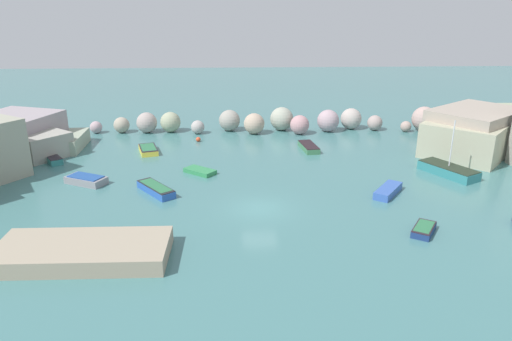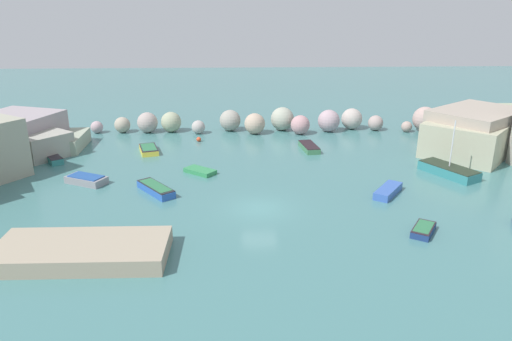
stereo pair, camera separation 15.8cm
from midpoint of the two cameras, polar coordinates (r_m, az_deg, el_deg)
name	(u,v)px [view 1 (the left image)]	position (r m, az deg, el deg)	size (l,w,h in m)	color
cove_water	(259,209)	(34.36, 0.28, -4.56)	(160.00, 160.00, 0.00)	#427778
rock_breakwater	(282,121)	(54.91, 3.02, 5.88)	(39.45, 4.41, 2.79)	#B79BA2
stone_dock	(83,251)	(29.46, -20.08, -9.05)	(9.73, 4.32, 0.98)	tan
channel_buoy	(198,139)	(51.26, -6.99, 3.71)	(0.50, 0.50, 0.50)	#E04C28
moored_boat_0	(448,170)	(44.00, 21.85, 0.03)	(4.10, 5.36, 4.78)	teal
moored_boat_1	(6,259)	(31.02, -27.82, -9.32)	(2.51, 2.33, 0.41)	red
moored_boat_2	(53,159)	(47.92, -23.08, 1.23)	(2.30, 2.70, 0.60)	teal
moored_boat_3	(86,180)	(41.33, -19.69, -1.06)	(3.65, 2.87, 0.66)	gray
moored_boat_4	(200,171)	(41.64, -6.80, -0.07)	(2.98, 2.76, 0.37)	#318A50
moored_boat_6	(148,150)	(48.30, -12.81, 2.45)	(2.40, 3.50, 0.56)	yellow
moored_boat_7	(309,147)	(48.28, 6.21, 2.80)	(1.80, 3.72, 0.56)	#407A50
moored_boat_8	(424,229)	(32.56, 19.24, -6.63)	(2.23, 2.59, 0.48)	navy
moored_boat_9	(388,191)	(38.12, 15.34, -2.34)	(2.97, 3.48, 0.57)	#365DB4
moored_boat_10	(156,189)	(37.83, -11.96, -2.16)	(3.41, 3.96, 0.63)	#2B5AB6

